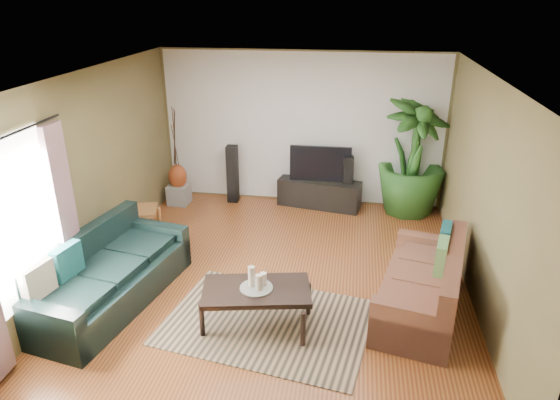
% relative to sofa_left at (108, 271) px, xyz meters
% --- Properties ---
extents(floor, '(5.50, 5.50, 0.00)m').
position_rel_sofa_left_xyz_m(floor, '(1.98, 0.88, -0.42)').
color(floor, brown).
rests_on(floor, ground).
extents(ceiling, '(5.50, 5.50, 0.00)m').
position_rel_sofa_left_xyz_m(ceiling, '(1.98, 0.88, 2.28)').
color(ceiling, white).
rests_on(ceiling, ground).
extents(wall_back, '(5.00, 0.00, 5.00)m').
position_rel_sofa_left_xyz_m(wall_back, '(1.98, 3.63, 0.93)').
color(wall_back, brown).
rests_on(wall_back, ground).
extents(wall_front, '(5.00, 0.00, 5.00)m').
position_rel_sofa_left_xyz_m(wall_front, '(1.98, -1.87, 0.93)').
color(wall_front, brown).
rests_on(wall_front, ground).
extents(wall_left, '(0.00, 5.50, 5.50)m').
position_rel_sofa_left_xyz_m(wall_left, '(-0.52, 0.88, 0.92)').
color(wall_left, brown).
rests_on(wall_left, ground).
extents(wall_right, '(0.00, 5.50, 5.50)m').
position_rel_sofa_left_xyz_m(wall_right, '(4.48, 0.88, 0.92)').
color(wall_right, brown).
rests_on(wall_right, ground).
extents(backwall_panel, '(4.90, 0.00, 4.90)m').
position_rel_sofa_left_xyz_m(backwall_panel, '(1.98, 3.62, 0.93)').
color(backwall_panel, white).
rests_on(backwall_panel, ground).
extents(window_pane, '(0.00, 1.80, 1.80)m').
position_rel_sofa_left_xyz_m(window_pane, '(-0.50, -0.72, 0.97)').
color(window_pane, white).
rests_on(window_pane, ground).
extents(curtain_far, '(0.08, 0.35, 2.20)m').
position_rel_sofa_left_xyz_m(curtain_far, '(-0.45, 0.03, 0.72)').
color(curtain_far, gray).
rests_on(curtain_far, ground).
extents(curtain_rod, '(0.03, 1.90, 0.03)m').
position_rel_sofa_left_xyz_m(curtain_rod, '(-0.45, -0.72, 1.87)').
color(curtain_rod, black).
rests_on(curtain_rod, ground).
extents(sofa_left, '(1.40, 2.45, 0.85)m').
position_rel_sofa_left_xyz_m(sofa_left, '(0.00, 0.00, 0.00)').
color(sofa_left, black).
rests_on(sofa_left, floor).
extents(sofa_right, '(1.26, 2.03, 0.85)m').
position_rel_sofa_left_xyz_m(sofa_right, '(3.79, 0.38, 0.00)').
color(sofa_right, brown).
rests_on(sofa_right, floor).
extents(area_rug, '(2.58, 2.03, 0.01)m').
position_rel_sofa_left_xyz_m(area_rug, '(2.01, -0.15, -0.42)').
color(area_rug, '#A1825F').
rests_on(area_rug, floor).
extents(coffee_table, '(1.32, 0.88, 0.50)m').
position_rel_sofa_left_xyz_m(coffee_table, '(1.90, -0.21, -0.18)').
color(coffee_table, black).
rests_on(coffee_table, floor).
extents(candle_tray, '(0.38, 0.38, 0.02)m').
position_rel_sofa_left_xyz_m(candle_tray, '(1.90, -0.21, 0.08)').
color(candle_tray, gray).
rests_on(candle_tray, coffee_table).
extents(candle_tall, '(0.08, 0.08, 0.24)m').
position_rel_sofa_left_xyz_m(candle_tall, '(1.84, -0.18, 0.21)').
color(candle_tall, beige).
rests_on(candle_tall, candle_tray).
extents(candle_mid, '(0.08, 0.08, 0.19)m').
position_rel_sofa_left_xyz_m(candle_mid, '(1.94, -0.25, 0.18)').
color(candle_mid, beige).
rests_on(candle_mid, candle_tray).
extents(candle_short, '(0.08, 0.08, 0.15)m').
position_rel_sofa_left_xyz_m(candle_short, '(1.97, -0.15, 0.17)').
color(candle_short, white).
rests_on(candle_short, candle_tray).
extents(tv_stand, '(1.52, 0.70, 0.49)m').
position_rel_sofa_left_xyz_m(tv_stand, '(2.34, 3.38, -0.18)').
color(tv_stand, black).
rests_on(tv_stand, floor).
extents(television, '(1.07, 0.06, 0.63)m').
position_rel_sofa_left_xyz_m(television, '(2.34, 3.38, 0.38)').
color(television, black).
rests_on(television, tv_stand).
extents(speaker_left, '(0.20, 0.22, 1.05)m').
position_rel_sofa_left_xyz_m(speaker_left, '(0.75, 3.38, 0.10)').
color(speaker_left, black).
rests_on(speaker_left, floor).
extents(speaker_right, '(0.20, 0.22, 0.96)m').
position_rel_sofa_left_xyz_m(speaker_right, '(2.83, 3.38, 0.06)').
color(speaker_right, black).
rests_on(speaker_right, floor).
extents(potted_plant, '(1.58, 1.58, 2.02)m').
position_rel_sofa_left_xyz_m(potted_plant, '(3.89, 3.38, 0.59)').
color(potted_plant, '#214E1A').
rests_on(potted_plant, floor).
extents(plant_pot, '(0.37, 0.37, 0.29)m').
position_rel_sofa_left_xyz_m(plant_pot, '(3.89, 3.38, -0.28)').
color(plant_pot, black).
rests_on(plant_pot, floor).
extents(pedestal, '(0.38, 0.38, 0.36)m').
position_rel_sofa_left_xyz_m(pedestal, '(-0.20, 3.11, -0.25)').
color(pedestal, gray).
rests_on(pedestal, floor).
extents(vase, '(0.33, 0.33, 0.46)m').
position_rel_sofa_left_xyz_m(vase, '(-0.20, 3.11, 0.09)').
color(vase, brown).
rests_on(vase, pedestal).
extents(side_table, '(0.63, 0.63, 0.53)m').
position_rel_sofa_left_xyz_m(side_table, '(-0.27, 1.62, -0.16)').
color(side_table, '#975D31').
rests_on(side_table, floor).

